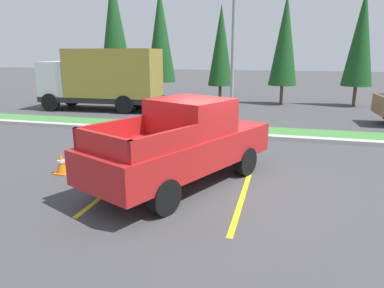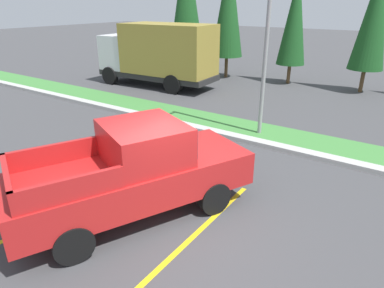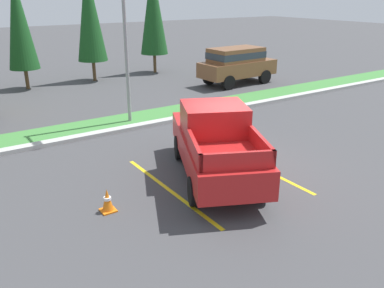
{
  "view_description": "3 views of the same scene",
  "coord_description": "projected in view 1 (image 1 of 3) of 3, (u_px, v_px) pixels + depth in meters",
  "views": [
    {
      "loc": [
        1.44,
        -8.33,
        3.18
      ],
      "look_at": [
        -0.82,
        0.23,
        0.88
      ],
      "focal_mm": 32.89,
      "sensor_mm": 36.0,
      "label": 1
    },
    {
      "loc": [
        3.84,
        -5.04,
        4.46
      ],
      "look_at": [
        -0.72,
        1.65,
        1.06
      ],
      "focal_mm": 31.83,
      "sensor_mm": 36.0,
      "label": 2
    },
    {
      "loc": [
        -7.43,
        -8.96,
        5.08
      ],
      "look_at": [
        -1.22,
        0.4,
        0.86
      ],
      "focal_mm": 37.99,
      "sensor_mm": 36.0,
      "label": 3
    }
  ],
  "objects": [
    {
      "name": "ground_plane",
      "position": [
        221.0,
        182.0,
        8.95
      ],
      "size": [
        120.0,
        120.0,
        0.0
      ],
      "primitive_type": "plane",
      "color": "#424244"
    },
    {
      "name": "parking_line_near",
      "position": [
        126.0,
        178.0,
        9.22
      ],
      "size": [
        0.12,
        4.8,
        0.01
      ],
      "primitive_type": "cube",
      "color": "yellow",
      "rests_on": "ground"
    },
    {
      "name": "parking_line_far",
      "position": [
        245.0,
        189.0,
        8.46
      ],
      "size": [
        0.12,
        4.8,
        0.01
      ],
      "primitive_type": "cube",
      "color": "yellow",
      "rests_on": "ground"
    },
    {
      "name": "curb_strip",
      "position": [
        244.0,
        136.0,
        13.61
      ],
      "size": [
        56.0,
        0.4,
        0.15
      ],
      "primitive_type": "cube",
      "color": "#B2B2AD",
      "rests_on": "ground"
    },
    {
      "name": "grass_median",
      "position": [
        247.0,
        131.0,
        14.65
      ],
      "size": [
        56.0,
        1.8,
        0.06
      ],
      "primitive_type": "cube",
      "color": "#42843D",
      "rests_on": "ground"
    },
    {
      "name": "pickup_truck_main",
      "position": [
        184.0,
        143.0,
        8.62
      ],
      "size": [
        3.91,
        5.52,
        2.1
      ],
      "color": "black",
      "rests_on": "ground"
    },
    {
      "name": "cargo_truck_distant",
      "position": [
        103.0,
        77.0,
        19.81
      ],
      "size": [
        6.91,
        2.77,
        3.4
      ],
      "color": "black",
      "rests_on": "ground"
    },
    {
      "name": "street_light",
      "position": [
        233.0,
        29.0,
        13.46
      ],
      "size": [
        0.24,
        1.49,
        7.04
      ],
      "color": "gray",
      "rests_on": "ground"
    },
    {
      "name": "cypress_tree_leftmost",
      "position": [
        114.0,
        26.0,
        24.38
      ],
      "size": [
        2.22,
        2.22,
        8.52
      ],
      "color": "brown",
      "rests_on": "ground"
    },
    {
      "name": "cypress_tree_left_inner",
      "position": [
        160.0,
        35.0,
        22.73
      ],
      "size": [
        1.9,
        1.9,
        7.31
      ],
      "color": "brown",
      "rests_on": "ground"
    },
    {
      "name": "cypress_tree_center",
      "position": [
        221.0,
        46.0,
        22.45
      ],
      "size": [
        1.61,
        1.61,
        6.18
      ],
      "color": "brown",
      "rests_on": "ground"
    },
    {
      "name": "cypress_tree_right_inner",
      "position": [
        285.0,
        40.0,
        21.49
      ],
      "size": [
        1.74,
        1.74,
        6.71
      ],
      "color": "brown",
      "rests_on": "ground"
    },
    {
      "name": "cypress_tree_rightmost",
      "position": [
        361.0,
        38.0,
        20.7
      ],
      "size": [
        1.79,
        1.79,
        6.87
      ],
      "color": "brown",
      "rests_on": "ground"
    },
    {
      "name": "traffic_cone",
      "position": [
        61.0,
        163.0,
        9.48
      ],
      "size": [
        0.36,
        0.36,
        0.6
      ],
      "color": "orange",
      "rests_on": "ground"
    }
  ]
}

